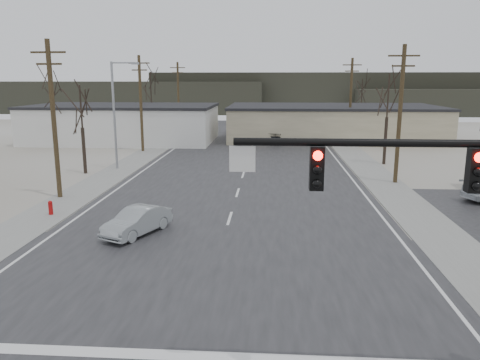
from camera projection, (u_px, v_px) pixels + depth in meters
The scene contains 24 objects.
ground at pixel (211, 279), 18.10m from camera, with size 140.00×140.00×0.00m, color beige.
main_road at pixel (239, 189), 32.72m from camera, with size 18.00×110.00×0.05m, color #262629.
cross_road at pixel (211, 279), 18.10m from camera, with size 90.00×10.00×0.04m, color #262629.
sidewalk_left at pixel (114, 173), 38.30m from camera, with size 3.00×90.00×0.06m, color gray.
sidewalk_right at pixel (377, 177), 36.89m from camera, with size 3.00×90.00×0.06m, color gray.
fire_hydrant at pixel (51, 208), 26.49m from camera, with size 0.24×0.24×0.87m.
building_left_far at pixel (124, 123), 57.69m from camera, with size 22.30×12.30×4.50m.
building_right_far at pixel (332, 122), 59.88m from camera, with size 26.30×14.30×4.30m.
upole_left_b at pixel (54, 117), 29.46m from camera, with size 2.20×0.30×10.00m.
upole_left_c at pixel (141, 102), 48.96m from camera, with size 2.20×0.30×10.00m.
upole_left_d at pixel (178, 96), 68.47m from camera, with size 2.20×0.30×10.00m.
upole_right_a at pixel (400, 112), 33.78m from camera, with size 2.20×0.30×10.00m.
upole_right_b at pixel (351, 99), 55.23m from camera, with size 2.20×0.30×10.00m.
streetlight_main at pixel (116, 110), 39.20m from camera, with size 2.40×0.25×9.00m.
tree_left_near at pixel (81, 109), 37.36m from camera, with size 3.30×3.30×7.35m.
tree_right_mid at pixel (388, 98), 41.36m from camera, with size 3.74×3.74×8.33m.
tree_left_far at pixel (151, 89), 62.56m from camera, with size 3.96×3.96×8.82m.
tree_right_far at pixel (362, 93), 66.62m from camera, with size 3.52×3.52×7.84m.
tree_left_mid at pixel (52, 91), 51.39m from camera, with size 3.96×3.96×8.82m.
hill_left at pixel (113, 97), 109.40m from camera, with size 70.00×18.00×7.00m, color #333026.
hill_center at pixel (327, 92), 109.76m from camera, with size 80.00×18.00×9.00m, color #333026.
sedan_crossing at pixel (137, 221), 23.13m from camera, with size 1.40×4.03×1.33m, color #91989B.
car_far_a at pixel (280, 137), 55.88m from camera, with size 2.05×5.05×1.47m, color black.
car_far_b at pixel (256, 121), 79.07m from camera, with size 1.42×3.54×1.21m, color black.
Camera 1 is at (2.27, -16.76, 7.59)m, focal length 35.00 mm.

